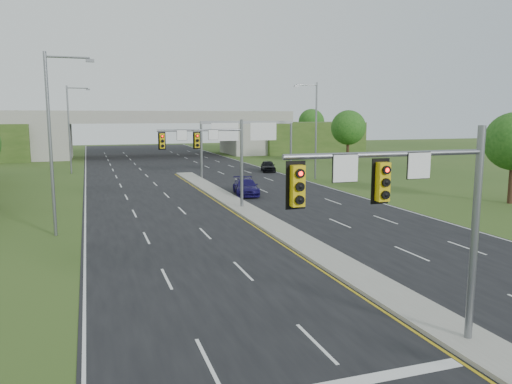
{
  "coord_description": "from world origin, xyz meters",
  "views": [
    {
      "loc": [
        -11.38,
        -12.25,
        7.29
      ],
      "look_at": [
        -2.45,
        14.23,
        3.0
      ],
      "focal_mm": 35.0,
      "sensor_mm": 36.0,
      "label": 1
    }
  ],
  "objects_px": {
    "signal_mast_near": "(417,204)",
    "signal_mast_far": "(214,150)",
    "car_far_b": "(246,187)",
    "car_far_c": "(268,166)",
    "overpass": "(153,136)",
    "sign_gantry": "(246,133)"
  },
  "relations": [
    {
      "from": "signal_mast_far",
      "to": "car_far_b",
      "type": "xyz_separation_m",
      "value": [
        4.61,
        6.48,
        -3.96
      ]
    },
    {
      "from": "signal_mast_near",
      "to": "sign_gantry",
      "type": "xyz_separation_m",
      "value": [
        8.95,
        44.99,
        0.51
      ]
    },
    {
      "from": "signal_mast_near",
      "to": "signal_mast_far",
      "type": "bearing_deg",
      "value": 90.0
    },
    {
      "from": "signal_mast_near",
      "to": "car_far_b",
      "type": "height_order",
      "value": "signal_mast_near"
    },
    {
      "from": "car_far_b",
      "to": "car_far_c",
      "type": "height_order",
      "value": "car_far_b"
    },
    {
      "from": "sign_gantry",
      "to": "car_far_c",
      "type": "distance_m",
      "value": 7.52
    },
    {
      "from": "overpass",
      "to": "car_far_b",
      "type": "distance_m",
      "value": 48.73
    },
    {
      "from": "signal_mast_near",
      "to": "signal_mast_far",
      "type": "relative_size",
      "value": 1.0
    },
    {
      "from": "sign_gantry",
      "to": "car_far_c",
      "type": "bearing_deg",
      "value": 44.17
    },
    {
      "from": "overpass",
      "to": "signal_mast_near",
      "type": "bearing_deg",
      "value": -91.62
    },
    {
      "from": "signal_mast_far",
      "to": "car_far_b",
      "type": "distance_m",
      "value": 8.89
    },
    {
      "from": "overpass",
      "to": "signal_mast_far",
      "type": "bearing_deg",
      "value": -92.35
    },
    {
      "from": "car_far_b",
      "to": "sign_gantry",
      "type": "bearing_deg",
      "value": 82.37
    },
    {
      "from": "signal_mast_far",
      "to": "car_far_c",
      "type": "xyz_separation_m",
      "value": [
        13.26,
        24.19,
        -3.99
      ]
    },
    {
      "from": "car_far_c",
      "to": "sign_gantry",
      "type": "bearing_deg",
      "value": -122.12
    },
    {
      "from": "signal_mast_near",
      "to": "signal_mast_far",
      "type": "xyz_separation_m",
      "value": [
        0.0,
        25.0,
        0.0
      ]
    },
    {
      "from": "signal_mast_near",
      "to": "overpass",
      "type": "distance_m",
      "value": 80.11
    },
    {
      "from": "sign_gantry",
      "to": "overpass",
      "type": "relative_size",
      "value": 0.14
    },
    {
      "from": "signal_mast_near",
      "to": "car_far_c",
      "type": "distance_m",
      "value": 51.1
    },
    {
      "from": "signal_mast_near",
      "to": "signal_mast_far",
      "type": "distance_m",
      "value": 25.0
    },
    {
      "from": "sign_gantry",
      "to": "car_far_c",
      "type": "xyz_separation_m",
      "value": [
        4.32,
        4.19,
        -4.5
      ]
    },
    {
      "from": "signal_mast_far",
      "to": "car_far_b",
      "type": "bearing_deg",
      "value": 54.57
    }
  ]
}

